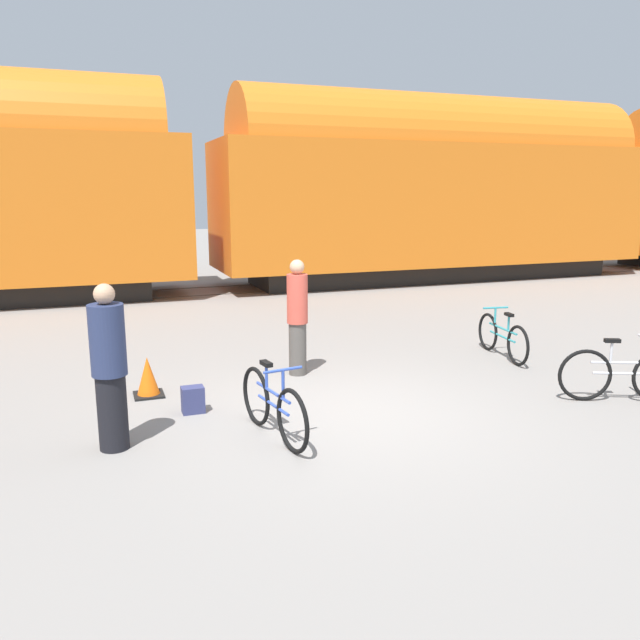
{
  "coord_description": "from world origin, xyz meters",
  "views": [
    {
      "loc": [
        -2.99,
        -6.92,
        2.77
      ],
      "look_at": [
        -0.19,
        0.63,
        1.1
      ],
      "focal_mm": 35.0,
      "sensor_mm": 36.0,
      "label": 1
    }
  ],
  "objects_px": {
    "freight_train": "(201,184)",
    "bicycle_teal": "(502,337)",
    "person_in_red": "(297,317)",
    "person_in_navy": "(109,368)",
    "traffic_cone": "(148,378)",
    "bicycle_silver": "(622,374)",
    "bicycle_blue": "(273,406)",
    "backpack": "(193,400)"
  },
  "relations": [
    {
      "from": "bicycle_blue",
      "to": "backpack",
      "type": "xyz_separation_m",
      "value": [
        -0.73,
        1.14,
        -0.21
      ]
    },
    {
      "from": "bicycle_blue",
      "to": "traffic_cone",
      "type": "height_order",
      "value": "bicycle_blue"
    },
    {
      "from": "freight_train",
      "to": "bicycle_silver",
      "type": "relative_size",
      "value": 37.22
    },
    {
      "from": "freight_train",
      "to": "person_in_red",
      "type": "distance_m",
      "value": 8.87
    },
    {
      "from": "bicycle_silver",
      "to": "backpack",
      "type": "xyz_separation_m",
      "value": [
        -5.44,
        1.56,
        -0.21
      ]
    },
    {
      "from": "freight_train",
      "to": "traffic_cone",
      "type": "xyz_separation_m",
      "value": [
        -2.35,
        -8.9,
        -2.71
      ]
    },
    {
      "from": "bicycle_teal",
      "to": "person_in_red",
      "type": "relative_size",
      "value": 0.95
    },
    {
      "from": "backpack",
      "to": "traffic_cone",
      "type": "bearing_deg",
      "value": 118.09
    },
    {
      "from": "bicycle_silver",
      "to": "person_in_red",
      "type": "distance_m",
      "value": 4.58
    },
    {
      "from": "bicycle_silver",
      "to": "bicycle_blue",
      "type": "bearing_deg",
      "value": 174.98
    },
    {
      "from": "person_in_red",
      "to": "backpack",
      "type": "xyz_separation_m",
      "value": [
        -1.79,
        -1.15,
        -0.73
      ]
    },
    {
      "from": "freight_train",
      "to": "bicycle_teal",
      "type": "height_order",
      "value": "freight_train"
    },
    {
      "from": "backpack",
      "to": "bicycle_blue",
      "type": "bearing_deg",
      "value": -57.37
    },
    {
      "from": "bicycle_silver",
      "to": "person_in_red",
      "type": "xyz_separation_m",
      "value": [
        -3.66,
        2.71,
        0.52
      ]
    },
    {
      "from": "freight_train",
      "to": "bicycle_blue",
      "type": "relative_size",
      "value": 35.11
    },
    {
      "from": "bicycle_teal",
      "to": "backpack",
      "type": "distance_m",
      "value": 5.42
    },
    {
      "from": "person_in_red",
      "to": "traffic_cone",
      "type": "height_order",
      "value": "person_in_red"
    },
    {
      "from": "bicycle_teal",
      "to": "traffic_cone",
      "type": "height_order",
      "value": "bicycle_teal"
    },
    {
      "from": "person_in_navy",
      "to": "person_in_red",
      "type": "xyz_separation_m",
      "value": [
        2.77,
        1.99,
        -0.01
      ]
    },
    {
      "from": "bicycle_teal",
      "to": "traffic_cone",
      "type": "bearing_deg",
      "value": -179.84
    },
    {
      "from": "bicycle_teal",
      "to": "person_in_red",
      "type": "bearing_deg",
      "value": 175.92
    },
    {
      "from": "bicycle_blue",
      "to": "traffic_cone",
      "type": "relative_size",
      "value": 3.0
    },
    {
      "from": "bicycle_silver",
      "to": "person_in_navy",
      "type": "xyz_separation_m",
      "value": [
        -6.43,
        0.72,
        0.54
      ]
    },
    {
      "from": "traffic_cone",
      "to": "bicycle_teal",
      "type": "bearing_deg",
      "value": 0.16
    },
    {
      "from": "backpack",
      "to": "traffic_cone",
      "type": "distance_m",
      "value": 1.0
    },
    {
      "from": "bicycle_silver",
      "to": "traffic_cone",
      "type": "bearing_deg",
      "value": 157.58
    },
    {
      "from": "freight_train",
      "to": "person_in_navy",
      "type": "height_order",
      "value": "freight_train"
    },
    {
      "from": "bicycle_blue",
      "to": "person_in_navy",
      "type": "xyz_separation_m",
      "value": [
        -1.72,
        0.31,
        0.54
      ]
    },
    {
      "from": "freight_train",
      "to": "bicycle_blue",
      "type": "distance_m",
      "value": 11.28
    },
    {
      "from": "traffic_cone",
      "to": "person_in_red",
      "type": "bearing_deg",
      "value": 6.83
    },
    {
      "from": "person_in_navy",
      "to": "traffic_cone",
      "type": "bearing_deg",
      "value": -41.29
    },
    {
      "from": "bicycle_silver",
      "to": "person_in_red",
      "type": "height_order",
      "value": "person_in_red"
    },
    {
      "from": "bicycle_blue",
      "to": "person_in_red",
      "type": "height_order",
      "value": "person_in_red"
    },
    {
      "from": "freight_train",
      "to": "bicycle_silver",
      "type": "bearing_deg",
      "value": -72.57
    },
    {
      "from": "person_in_red",
      "to": "backpack",
      "type": "bearing_deg",
      "value": 159.52
    },
    {
      "from": "bicycle_teal",
      "to": "backpack",
      "type": "relative_size",
      "value": 4.96
    },
    {
      "from": "traffic_cone",
      "to": "backpack",
      "type": "bearing_deg",
      "value": -61.91
    },
    {
      "from": "bicycle_silver",
      "to": "backpack",
      "type": "bearing_deg",
      "value": 164.03
    },
    {
      "from": "bicycle_teal",
      "to": "person_in_navy",
      "type": "distance_m",
      "value": 6.59
    },
    {
      "from": "freight_train",
      "to": "person_in_red",
      "type": "xyz_separation_m",
      "value": [
        -0.1,
        -8.63,
        -2.07
      ]
    },
    {
      "from": "bicycle_teal",
      "to": "traffic_cone",
      "type": "distance_m",
      "value": 5.81
    },
    {
      "from": "bicycle_silver",
      "to": "bicycle_teal",
      "type": "xyz_separation_m",
      "value": [
        -0.1,
        2.45,
        -0.02
      ]
    }
  ]
}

